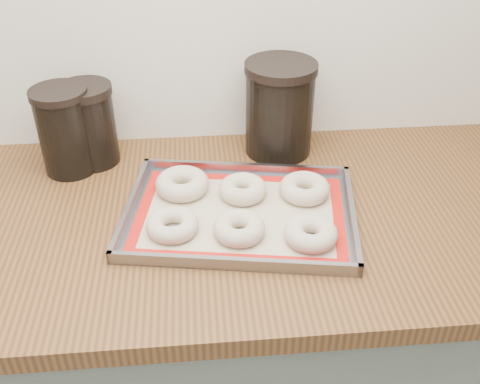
{
  "coord_description": "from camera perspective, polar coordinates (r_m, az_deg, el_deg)",
  "views": [
    {
      "loc": [
        0.02,
        0.75,
        1.59
      ],
      "look_at": [
        0.1,
        1.66,
        0.96
      ],
      "focal_mm": 42.0,
      "sensor_mm": 36.0,
      "label": 1
    }
  ],
  "objects": [
    {
      "name": "cabinet",
      "position": [
        1.49,
        -4.25,
        -16.86
      ],
      "size": [
        3.0,
        0.65,
        0.86
      ],
      "primitive_type": "cube",
      "color": "slate",
      "rests_on": "floor"
    },
    {
      "name": "bagel_back_left",
      "position": [
        1.2,
        -5.89,
        0.85
      ],
      "size": [
        0.14,
        0.14,
        0.04
      ],
      "primitive_type": "torus",
      "rotation": [
        0.0,
        0.0,
        -0.29
      ],
      "color": "beige",
      "rests_on": "baking_mat"
    },
    {
      "name": "bagel_back_mid",
      "position": [
        1.18,
        0.28,
        0.3
      ],
      "size": [
        0.13,
        0.13,
        0.04
      ],
      "primitive_type": "torus",
      "rotation": [
        0.0,
        0.0,
        -0.33
      ],
      "color": "beige",
      "rests_on": "baking_mat"
    },
    {
      "name": "canister_right",
      "position": [
        1.32,
        4.02,
        8.48
      ],
      "size": [
        0.16,
        0.16,
        0.22
      ],
      "color": "black",
      "rests_on": "countertop"
    },
    {
      "name": "countertop",
      "position": [
        1.17,
        -5.18,
        -2.99
      ],
      "size": [
        3.06,
        0.68,
        0.04
      ],
      "primitive_type": "cube",
      "color": "brown",
      "rests_on": "cabinet"
    },
    {
      "name": "bagel_front_left",
      "position": [
        1.09,
        -6.88,
        -3.33
      ],
      "size": [
        0.12,
        0.12,
        0.03
      ],
      "primitive_type": "torus",
      "rotation": [
        0.0,
        0.0,
        -0.2
      ],
      "color": "beige",
      "rests_on": "baking_mat"
    },
    {
      "name": "bagel_front_right",
      "position": [
        1.07,
        7.22,
        -4.2
      ],
      "size": [
        0.14,
        0.14,
        0.04
      ],
      "primitive_type": "torus",
      "rotation": [
        0.0,
        0.0,
        -0.47
      ],
      "color": "beige",
      "rests_on": "baking_mat"
    },
    {
      "name": "bagel_front_mid",
      "position": [
        1.08,
        -0.09,
        -3.7
      ],
      "size": [
        0.11,
        0.11,
        0.04
      ],
      "primitive_type": "torus",
      "rotation": [
        0.0,
        0.0,
        -0.16
      ],
      "color": "beige",
      "rests_on": "baking_mat"
    },
    {
      "name": "canister_left",
      "position": [
        1.3,
        -17.34,
        5.99
      ],
      "size": [
        0.12,
        0.12,
        0.2
      ],
      "color": "black",
      "rests_on": "countertop"
    },
    {
      "name": "canister_mid",
      "position": [
        1.32,
        -15.07,
        6.65
      ],
      "size": [
        0.12,
        0.12,
        0.19
      ],
      "color": "black",
      "rests_on": "countertop"
    },
    {
      "name": "baking_mat",
      "position": [
        1.14,
        0.0,
        -2.27
      ],
      "size": [
        0.46,
        0.36,
        0.0
      ],
      "rotation": [
        0.0,
        0.0,
        -0.17
      ],
      "color": "#C6B793",
      "rests_on": "baking_tray"
    },
    {
      "name": "bagel_back_right",
      "position": [
        1.19,
        6.58,
        0.36
      ],
      "size": [
        0.13,
        0.13,
        0.04
      ],
      "primitive_type": "torus",
      "rotation": [
        0.0,
        0.0,
        -0.29
      ],
      "color": "beige",
      "rests_on": "baking_mat"
    },
    {
      "name": "baking_tray",
      "position": [
        1.14,
        -0.0,
        -2.19
      ],
      "size": [
        0.51,
        0.4,
        0.03
      ],
      "rotation": [
        0.0,
        0.0,
        -0.17
      ],
      "color": "gray",
      "rests_on": "countertop"
    }
  ]
}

